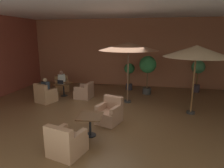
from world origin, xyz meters
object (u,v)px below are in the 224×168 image
Objects in this scene: patio_umbrella_center_beige at (128,47)px; iced_drink_cup at (62,82)px; potted_tree_mid_right at (148,67)px; patron_by_window at (61,78)px; cafe_table_front_left at (64,86)px; armchair_front_left_north at (62,85)px; potted_tree_mid_left at (129,72)px; armchair_front_left_east at (45,95)px; armchair_front_right_east at (110,113)px; potted_tree_left_corner at (198,70)px; open_laptop at (61,83)px; patron_blue_shirt at (45,86)px; armchair_front_right_north at (66,143)px; armchair_front_left_south at (85,92)px; patio_umbrella_tall_red at (196,51)px; cafe_table_front_right at (90,120)px.

patio_umbrella_center_beige reaches higher than iced_drink_cup.
potted_tree_mid_right is 2.79× the size of patron_by_window.
cafe_table_front_left is at bearing -60.33° from patron_by_window.
potted_tree_mid_left is at bearing 13.36° from armchair_front_left_north.
armchair_front_left_east reaches higher than iced_drink_cup.
armchair_front_left_east is 1.00× the size of armchair_front_right_east.
armchair_front_left_east is 4.33m from patio_umbrella_center_beige.
armchair_front_left_east is at bearing 154.43° from armchair_front_right_east.
armchair_front_left_north is 4.79m from potted_tree_mid_right.
patron_by_window reaches higher than armchair_front_right_east.
potted_tree_mid_left is at bearing 147.88° from potted_tree_mid_right.
armchair_front_right_east is at bearing -128.30° from potted_tree_left_corner.
iced_drink_cup is 0.34× the size of open_laptop.
patio_umbrella_center_beige is 3.81m from open_laptop.
armchair_front_right_north is at bearing -54.95° from patron_blue_shirt.
patron_blue_shirt is at bearing -153.23° from potted_tree_mid_right.
armchair_front_right_east is 4.20m from potted_tree_mid_right.
potted_tree_mid_left is 2.11× the size of patron_by_window.
armchair_front_left_south is 3.12m from armchair_front_right_east.
open_laptop is at bearing 71.15° from armchair_front_left_east.
potted_tree_mid_left is at bearing 45.35° from armchair_front_left_south.
patio_umbrella_tall_red is at bearing -1.79° from patron_blue_shirt.
patron_by_window is at bearing 116.35° from iced_drink_cup.
armchair_front_left_south is at bearing 111.45° from cafe_table_front_right.
potted_tree_left_corner is (5.55, 2.21, 0.91)m from armchair_front_left_south.
iced_drink_cup is at bearing 179.13° from cafe_table_front_left.
armchair_front_left_east is at bearing -85.52° from armchair_front_left_north.
patron_by_window reaches higher than cafe_table_front_right.
armchair_front_right_east reaches higher than iced_drink_cup.
armchair_front_right_east is 4.58m from potted_tree_mid_left.
cafe_table_front_left is 0.76× the size of armchair_front_right_east.
potted_tree_left_corner is 7.13m from open_laptop.
patron_blue_shirt is at bearing -110.59° from cafe_table_front_left.
open_laptop is (-0.07, -0.11, 0.18)m from cafe_table_front_left.
potted_tree_left_corner is 0.87× the size of potted_tree_mid_right.
armchair_front_left_south is at bearing 166.72° from patio_umbrella_tall_red.
cafe_table_front_left is 0.20m from iced_drink_cup.
patio_umbrella_center_beige is 8.30× the size of open_laptop.
armchair_front_left_south is 1.27m from open_laptop.
open_laptop reaches higher than cafe_table_front_right.
iced_drink_cup is (-0.07, 0.00, 0.18)m from cafe_table_front_left.
patio_umbrella_center_beige is at bearing 161.36° from patio_umbrella_tall_red.
cafe_table_front_left is at bearing 137.70° from armchair_front_right_east.
armchair_front_right_north is (1.13, -4.70, 0.02)m from armchair_front_left_south.
potted_tree_mid_left is 3.67m from iced_drink_cup.
open_laptop is (0.31, 0.93, -0.04)m from patron_blue_shirt.
armchair_front_right_north is at bearing -63.60° from open_laptop.
potted_tree_left_corner is (4.13, 5.82, 0.69)m from cafe_table_front_right.
potted_tree_mid_right is (1.53, 4.95, 0.91)m from cafe_table_front_right.
potted_tree_left_corner reaches higher than patron_by_window.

